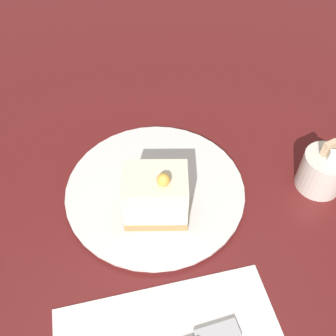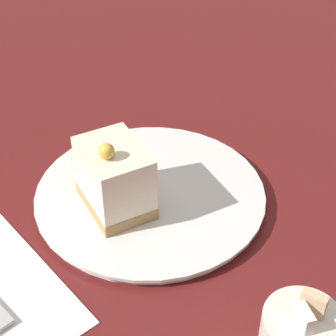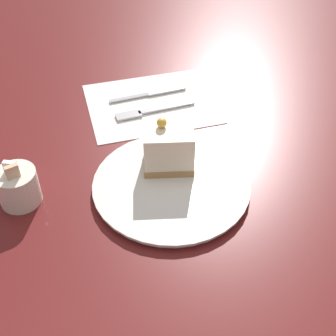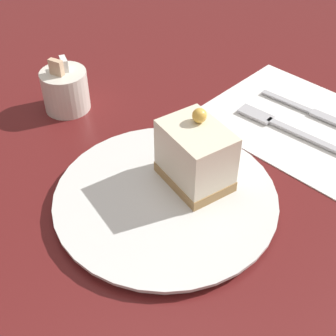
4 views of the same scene
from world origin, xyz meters
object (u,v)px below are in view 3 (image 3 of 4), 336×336
object	(u,v)px
cake_slice	(168,149)
sugar_bowl	(18,187)
fork	(147,111)
knife	(155,93)
plate	(171,185)

from	to	relation	value
cake_slice	sugar_bowl	world-z (taller)	cake_slice
fork	knife	size ratio (longest dim) A/B	1.02
plate	fork	bearing A→B (deg)	-1.98
cake_slice	fork	bearing A→B (deg)	11.09
fork	sugar_bowl	xyz separation A→B (m)	(-0.18, 0.25, 0.03)
plate	fork	xyz separation A→B (m)	(0.21, -0.01, -0.00)
fork	sugar_bowl	distance (m)	0.31
cake_slice	knife	distance (m)	0.24
sugar_bowl	knife	bearing A→B (deg)	-49.01
knife	fork	bearing A→B (deg)	149.19
cake_slice	sugar_bowl	bearing A→B (deg)	103.34
cake_slice	plate	bearing A→B (deg)	-176.73
knife	sugar_bowl	distance (m)	0.37
plate	sugar_bowl	bearing A→B (deg)	81.91
cake_slice	sugar_bowl	distance (m)	0.25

